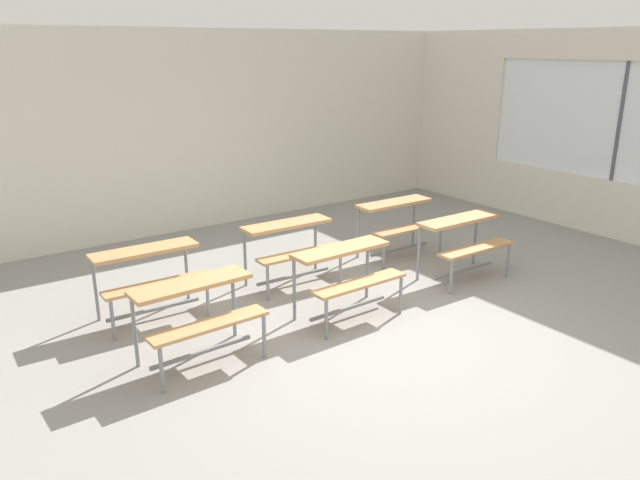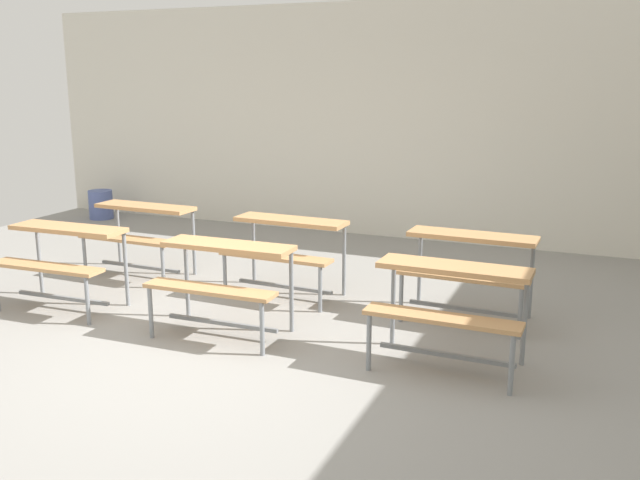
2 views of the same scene
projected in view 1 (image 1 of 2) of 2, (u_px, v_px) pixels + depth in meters
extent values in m
cube|color=gray|center=(373.00, 336.00, 6.09)|extent=(10.00, 9.00, 0.05)
cube|color=silver|center=(182.00, 133.00, 9.11)|extent=(10.00, 0.12, 3.00)
cube|color=silver|center=(640.00, 215.00, 8.71)|extent=(0.12, 9.00, 0.85)
cube|color=silver|center=(459.00, 106.00, 11.07)|extent=(0.12, 1.90, 1.70)
cube|color=white|center=(620.00, 122.00, 8.71)|extent=(0.02, 4.20, 1.70)
cube|color=#4C5156|center=(620.00, 122.00, 8.71)|extent=(0.06, 0.05, 1.70)
cube|color=tan|center=(191.00, 284.00, 5.44)|extent=(1.11, 0.36, 0.04)
cube|color=tan|center=(209.00, 325.00, 5.28)|extent=(1.11, 0.26, 0.03)
cylinder|color=gray|center=(135.00, 330.00, 5.37)|extent=(0.04, 0.04, 0.72)
cylinder|color=gray|center=(234.00, 302.00, 5.94)|extent=(0.04, 0.04, 0.72)
cylinder|color=gray|center=(161.00, 369.00, 4.99)|extent=(0.04, 0.04, 0.44)
cylinder|color=gray|center=(264.00, 336.00, 5.57)|extent=(0.04, 0.04, 0.44)
cube|color=gray|center=(202.00, 352.00, 5.52)|extent=(1.00, 0.07, 0.03)
cube|color=tan|center=(341.00, 249.00, 6.36)|extent=(1.11, 0.34, 0.04)
cube|color=tan|center=(360.00, 283.00, 6.20)|extent=(1.10, 0.24, 0.03)
cylinder|color=gray|center=(294.00, 288.00, 6.29)|extent=(0.04, 0.04, 0.72)
cylinder|color=gray|center=(367.00, 268.00, 6.86)|extent=(0.04, 0.04, 0.72)
cylinder|color=gray|center=(326.00, 319.00, 5.92)|extent=(0.04, 0.04, 0.44)
cylinder|color=gray|center=(401.00, 295.00, 6.48)|extent=(0.04, 0.04, 0.44)
cube|color=gray|center=(348.00, 308.00, 6.44)|extent=(1.00, 0.05, 0.03)
cube|color=tan|center=(458.00, 220.00, 7.42)|extent=(1.10, 0.34, 0.04)
cube|color=tan|center=(476.00, 249.00, 7.26)|extent=(1.10, 0.24, 0.03)
cylinder|color=gray|center=(419.00, 252.00, 7.37)|extent=(0.04, 0.04, 0.72)
cylinder|color=gray|center=(475.00, 238.00, 7.91)|extent=(0.04, 0.04, 0.72)
cylinder|color=gray|center=(451.00, 277.00, 6.98)|extent=(0.04, 0.04, 0.44)
cylinder|color=gray|center=(508.00, 260.00, 7.52)|extent=(0.04, 0.04, 0.44)
cube|color=gray|center=(463.00, 271.00, 7.50)|extent=(1.00, 0.05, 0.03)
cube|color=tan|center=(144.00, 250.00, 6.33)|extent=(1.11, 0.34, 0.04)
cube|color=tan|center=(157.00, 285.00, 6.16)|extent=(1.10, 0.24, 0.03)
cylinder|color=gray|center=(95.00, 288.00, 6.28)|extent=(0.04, 0.04, 0.72)
cylinder|color=gray|center=(187.00, 269.00, 6.82)|extent=(0.04, 0.04, 0.72)
cylinder|color=gray|center=(113.00, 320.00, 5.89)|extent=(0.04, 0.04, 0.44)
cylinder|color=gray|center=(208.00, 297.00, 6.43)|extent=(0.04, 0.04, 0.44)
cube|color=gray|center=(154.00, 309.00, 6.41)|extent=(1.00, 0.05, 0.03)
cube|color=tan|center=(287.00, 224.00, 7.25)|extent=(1.11, 0.36, 0.04)
cube|color=tan|center=(301.00, 254.00, 7.08)|extent=(1.11, 0.26, 0.03)
cylinder|color=gray|center=(245.00, 257.00, 7.20)|extent=(0.04, 0.04, 0.72)
cylinder|color=gray|center=(315.00, 243.00, 7.73)|extent=(0.04, 0.04, 0.72)
cylinder|color=gray|center=(268.00, 283.00, 6.81)|extent=(0.04, 0.04, 0.44)
cylinder|color=gray|center=(340.00, 265.00, 7.34)|extent=(0.04, 0.04, 0.44)
cube|color=gray|center=(294.00, 276.00, 7.33)|extent=(1.00, 0.06, 0.03)
cube|color=tan|center=(394.00, 203.00, 8.21)|extent=(1.11, 0.35, 0.04)
cube|color=tan|center=(409.00, 228.00, 8.05)|extent=(1.11, 0.25, 0.03)
cylinder|color=gray|center=(358.00, 232.00, 8.17)|extent=(0.04, 0.04, 0.72)
cylinder|color=gray|center=(414.00, 220.00, 8.70)|extent=(0.04, 0.04, 0.72)
cylinder|color=gray|center=(384.00, 253.00, 7.78)|extent=(0.04, 0.04, 0.44)
cylinder|color=gray|center=(440.00, 239.00, 8.31)|extent=(0.04, 0.04, 0.44)
cube|color=gray|center=(399.00, 249.00, 8.30)|extent=(1.00, 0.06, 0.03)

